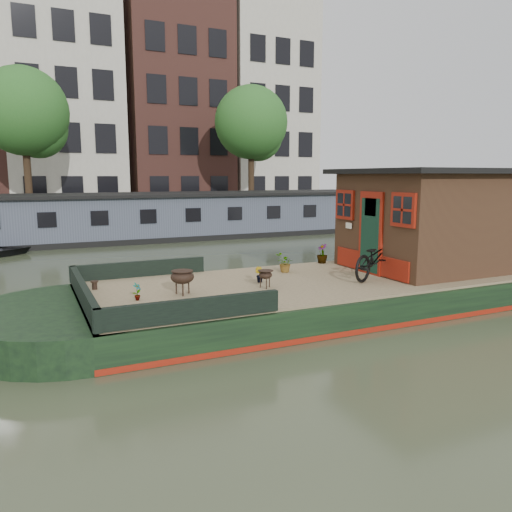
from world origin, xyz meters
name	(u,v)px	position (x,y,z in m)	size (l,w,h in m)	color
ground	(354,303)	(0.00, 0.00, 0.00)	(120.00, 120.00, 0.00)	#303924
houseboat_hull	(304,297)	(-1.33, 0.00, 0.27)	(14.01, 4.02, 0.60)	black
houseboat_deck	(354,276)	(0.00, 0.00, 0.62)	(11.80, 3.80, 0.05)	#907F59
bow_bulwark	(131,288)	(-5.07, 0.00, 0.82)	(3.00, 4.00, 0.35)	black
cabin	(430,218)	(2.19, 0.00, 1.88)	(4.00, 3.50, 2.42)	black
bicycle	(375,258)	(0.20, -0.48, 1.12)	(0.62, 1.78, 0.93)	black
potted_plant_a	(137,292)	(-5.01, -0.27, 0.82)	(0.18, 0.12, 0.33)	#99362B
potted_plant_b	(259,275)	(-2.31, 0.23, 0.82)	(0.18, 0.15, 0.33)	brown
potted_plant_c	(285,263)	(-1.29, 0.98, 0.87)	(0.40, 0.35, 0.45)	maroon
potted_plant_d	(322,253)	(0.20, 1.70, 0.90)	(0.28, 0.28, 0.50)	#9E622B
brazier_front	(265,279)	(-2.43, -0.32, 0.83)	(0.34, 0.34, 0.37)	black
brazier_rear	(182,282)	(-4.12, -0.16, 0.89)	(0.44, 0.44, 0.47)	black
bollard_port	(95,285)	(-5.60, 1.00, 0.74)	(0.15, 0.15, 0.17)	black
bollard_stbd	(199,308)	(-4.27, -1.58, 0.74)	(0.17, 0.17, 0.19)	black
far_houseboat	(180,217)	(0.00, 14.00, 0.97)	(20.40, 4.40, 2.11)	#424958
quay	(150,217)	(0.00, 20.50, 0.45)	(60.00, 6.00, 0.90)	#47443F
townhouse_row	(125,104)	(0.15, 27.50, 7.90)	(27.25, 8.00, 16.50)	brown
tree_left	(27,116)	(-6.36, 19.07, 5.89)	(4.40, 4.40, 7.40)	#332316
tree_right	(253,126)	(6.14, 19.07, 5.89)	(4.40, 4.40, 7.40)	#332316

